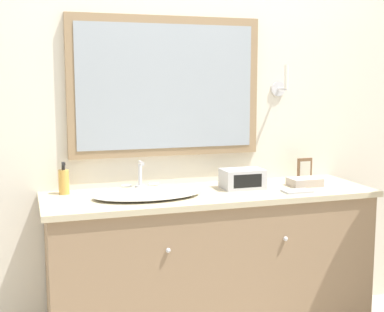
% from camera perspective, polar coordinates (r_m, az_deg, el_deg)
% --- Properties ---
extents(wall_back, '(8.00, 0.18, 2.55)m').
position_cam_1_polar(wall_back, '(3.12, 0.10, 4.83)').
color(wall_back, silver).
rests_on(wall_back, ground_plane).
extents(vanity_counter, '(1.79, 0.56, 0.86)m').
position_cam_1_polar(vanity_counter, '(3.01, 1.99, -11.84)').
color(vanity_counter, '#937556').
rests_on(vanity_counter, ground_plane).
extents(sink_basin, '(0.56, 0.36, 0.17)m').
position_cam_1_polar(sink_basin, '(2.77, -4.81, -4.00)').
color(sink_basin, white).
rests_on(sink_basin, vanity_counter).
extents(soap_bottle, '(0.06, 0.06, 0.17)m').
position_cam_1_polar(soap_bottle, '(2.90, -13.51, -2.63)').
color(soap_bottle, gold).
rests_on(soap_bottle, vanity_counter).
extents(appliance_box, '(0.23, 0.15, 0.11)m').
position_cam_1_polar(appliance_box, '(2.99, 5.41, -2.43)').
color(appliance_box, '#BCBCC1').
rests_on(appliance_box, vanity_counter).
extents(picture_frame, '(0.09, 0.01, 0.13)m').
position_cam_1_polar(picture_frame, '(3.28, 11.92, -1.38)').
color(picture_frame, brown).
rests_on(picture_frame, vanity_counter).
extents(hand_towel_near_sink, '(0.18, 0.13, 0.05)m').
position_cam_1_polar(hand_towel_near_sink, '(3.11, 11.92, -2.72)').
color(hand_towel_near_sink, '#B7A899').
rests_on(hand_towel_near_sink, vanity_counter).
extents(metal_tray, '(0.15, 0.10, 0.01)m').
position_cam_1_polar(metal_tray, '(2.94, 11.12, -3.69)').
color(metal_tray, '#ADADB2').
rests_on(metal_tray, vanity_counter).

